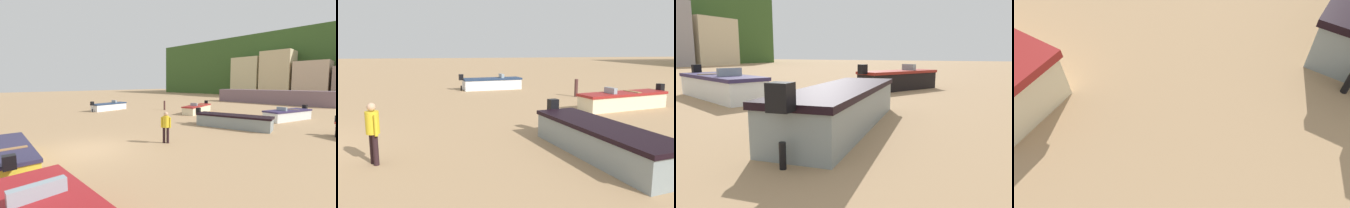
{
  "view_description": "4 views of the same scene",
  "coord_description": "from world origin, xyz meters",
  "views": [
    {
      "loc": [
        9.51,
        -4.33,
        3.06
      ],
      "look_at": [
        -4.81,
        10.2,
        1.13
      ],
      "focal_mm": 23.39,
      "sensor_mm": 36.0,
      "label": 1
    },
    {
      "loc": [
        10.36,
        5.22,
        3.01
      ],
      "look_at": [
        -0.49,
        7.33,
        1.08
      ],
      "focal_mm": 35.2,
      "sensor_mm": 36.0,
      "label": 2
    },
    {
      "loc": [
        -3.46,
        6.28,
        1.58
      ],
      "look_at": [
        0.27,
        8.35,
        0.88
      ],
      "focal_mm": 32.11,
      "sensor_mm": 36.0,
      "label": 3
    },
    {
      "loc": [
        -4.23,
        8.52,
        3.51
      ],
      "look_at": [
        -2.85,
        9.84,
        1.17
      ],
      "focal_mm": 34.6,
      "sensor_mm": 36.0,
      "label": 4
    }
  ],
  "objects": []
}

